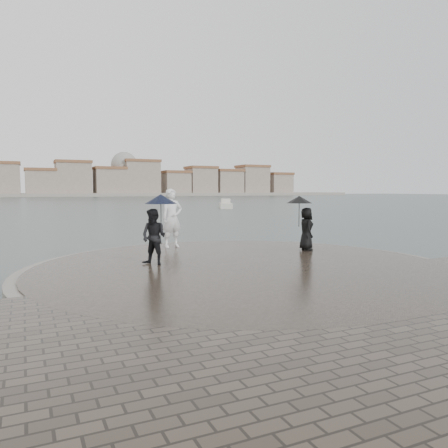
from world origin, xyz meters
name	(u,v)px	position (x,y,z in m)	size (l,w,h in m)	color
ground	(316,306)	(0.00, 0.00, 0.00)	(400.00, 400.00, 0.00)	#2B3835
kerb_ring	(243,271)	(0.00, 3.50, 0.16)	(12.50, 12.50, 0.32)	gray
quay_tip	(243,271)	(0.00, 3.50, 0.18)	(11.90, 11.90, 0.36)	#2D261E
statue	(172,218)	(-0.67, 8.01, 1.46)	(0.80, 0.53, 2.20)	white
visitor_left	(156,228)	(-2.28, 4.60, 1.43)	(1.21, 1.07, 2.04)	black
visitor_right	(304,220)	(3.38, 5.27, 1.44)	(1.07, 1.00, 1.95)	black
far_skyline	(21,181)	(-6.29, 160.71, 5.61)	(260.00, 20.00, 37.00)	gray
boats	(99,209)	(1.90, 42.33, 0.38)	(38.86, 12.04, 1.50)	beige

